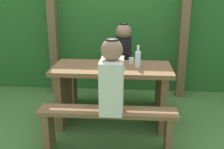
# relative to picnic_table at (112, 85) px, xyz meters

# --- Properties ---
(ground_plane) EXTENTS (12.00, 12.00, 0.00)m
(ground_plane) POSITION_rel_picnic_table_xyz_m (0.00, 0.00, -0.51)
(ground_plane) COLOR #497635
(hedge_backdrop) EXTENTS (6.40, 0.79, 2.17)m
(hedge_backdrop) POSITION_rel_picnic_table_xyz_m (0.00, 1.61, 0.58)
(hedge_backdrop) COLOR #286024
(hedge_backdrop) RESTS_ON ground_plane
(pergola_post_left) EXTENTS (0.12, 0.12, 2.21)m
(pergola_post_left) POSITION_rel_picnic_table_xyz_m (-0.99, 1.00, 0.60)
(pergola_post_left) COLOR brown
(pergola_post_left) RESTS_ON ground_plane
(pergola_post_right) EXTENTS (0.12, 0.12, 2.21)m
(pergola_post_right) POSITION_rel_picnic_table_xyz_m (0.99, 1.00, 0.60)
(pergola_post_right) COLOR brown
(pergola_post_right) RESTS_ON ground_plane
(picnic_table) EXTENTS (1.40, 0.64, 0.74)m
(picnic_table) POSITION_rel_picnic_table_xyz_m (0.00, 0.00, 0.00)
(picnic_table) COLOR brown
(picnic_table) RESTS_ON ground_plane
(bench_near) EXTENTS (1.40, 0.24, 0.46)m
(bench_near) POSITION_rel_picnic_table_xyz_m (0.00, -0.60, -0.18)
(bench_near) COLOR brown
(bench_near) RESTS_ON ground_plane
(bench_far) EXTENTS (1.40, 0.24, 0.46)m
(bench_far) POSITION_rel_picnic_table_xyz_m (0.00, 0.60, -0.18)
(bench_far) COLOR brown
(bench_far) RESTS_ON ground_plane
(person_white_shirt) EXTENTS (0.25, 0.35, 0.72)m
(person_white_shirt) POSITION_rel_picnic_table_xyz_m (0.05, -0.60, 0.28)
(person_white_shirt) COLOR silver
(person_white_shirt) RESTS_ON bench_near
(person_black_coat) EXTENTS (0.25, 0.35, 0.72)m
(person_black_coat) POSITION_rel_picnic_table_xyz_m (0.11, 0.60, 0.28)
(person_black_coat) COLOR black
(person_black_coat) RESTS_ON bench_far
(drinking_glass) EXTENTS (0.07, 0.07, 0.08)m
(drinking_glass) POSITION_rel_picnic_table_xyz_m (0.23, 0.13, 0.28)
(drinking_glass) COLOR silver
(drinking_glass) RESTS_ON picnic_table
(bottle_left) EXTENTS (0.06, 0.06, 0.26)m
(bottle_left) POSITION_rel_picnic_table_xyz_m (0.30, -0.03, 0.34)
(bottle_left) COLOR silver
(bottle_left) RESTS_ON picnic_table
(bottle_right) EXTENTS (0.07, 0.07, 0.22)m
(bottle_right) POSITION_rel_picnic_table_xyz_m (-0.06, 0.09, 0.33)
(bottle_right) COLOR silver
(bottle_right) RESTS_ON picnic_table
(bottle_center) EXTENTS (0.07, 0.07, 0.25)m
(bottle_center) POSITION_rel_picnic_table_xyz_m (-0.01, 0.02, 0.34)
(bottle_center) COLOR silver
(bottle_center) RESTS_ON picnic_table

